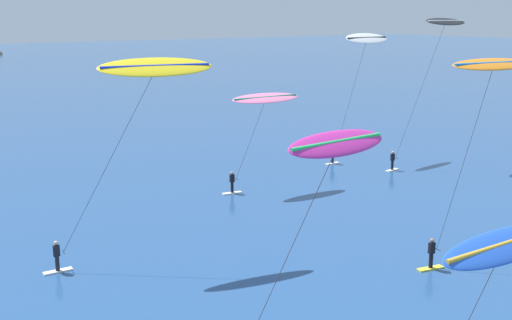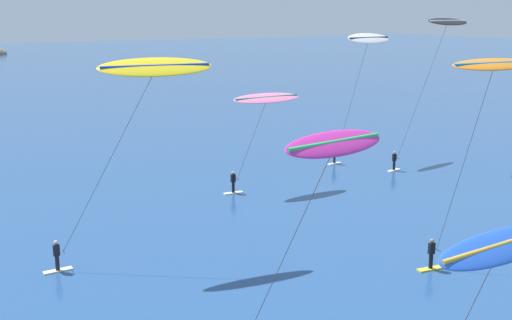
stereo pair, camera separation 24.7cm
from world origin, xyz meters
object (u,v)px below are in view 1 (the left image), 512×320
Objects in this scene: kitesurfer_black at (441,33)px; kitesurfer_pink at (264,104)px; kitesurfer_blue at (494,265)px; kitesurfer_magenta at (325,170)px; kitesurfer_orange at (489,80)px; kitesurfer_white at (364,47)px; kitesurfer_yellow at (150,79)px.

kitesurfer_pink is (-17.60, 1.78, -4.98)m from kitesurfer_black.
kitesurfer_black reaches higher than kitesurfer_pink.
kitesurfer_magenta is at bearing 109.11° from kitesurfer_blue.
kitesurfer_pink is (-1.10, 18.54, -3.25)m from kitesurfer_orange.
kitesurfer_blue is 0.65× the size of kitesurfer_white.
kitesurfer_orange is 1.49× the size of kitesurfer_pink.
kitesurfer_yellow is at bearing 94.40° from kitesurfer_blue.
kitesurfer_black is (29.24, 26.46, 5.71)m from kitesurfer_blue.
kitesurfer_white reaches higher than kitesurfer_pink.
kitesurfer_orange is 18.85m from kitesurfer_pink.
kitesurfer_blue is 0.68× the size of kitesurfer_orange.
kitesurfer_blue is 0.82× the size of kitesurfer_magenta.
kitesurfer_white reaches higher than kitesurfer_blue.
kitesurfer_black is at bearing 33.87° from kitesurfer_magenta.
kitesurfer_magenta reaches higher than kitesurfer_blue.
kitesurfer_yellow is 17.59m from kitesurfer_orange.
kitesurfer_yellow is 14.57m from kitesurfer_magenta.
kitesurfer_white is at bearing 14.26° from kitesurfer_pink.
kitesurfer_yellow is at bearing -168.10° from kitesurfer_black.
kitesurfer_blue is at bearing -70.89° from kitesurfer_magenta.
kitesurfer_white reaches higher than kitesurfer_magenta.
kitesurfer_pink is (11.65, 28.25, 0.73)m from kitesurfer_blue.
kitesurfer_orange is at bearing 15.83° from kitesurfer_magenta.
kitesurfer_black reaches higher than kitesurfer_white.
kitesurfer_blue is at bearing -142.70° from kitesurfer_orange.
kitesurfer_white reaches higher than kitesurfer_yellow.
kitesurfer_orange reaches higher than kitesurfer_magenta.
kitesurfer_white is at bearing 43.91° from kitesurfer_magenta.
kitesurfer_black reaches higher than kitesurfer_magenta.
kitesurfer_magenta is at bearing -164.17° from kitesurfer_orange.
kitesurfer_magenta is at bearing -146.13° from kitesurfer_black.
kitesurfer_orange is (14.28, -10.27, -0.04)m from kitesurfer_yellow.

